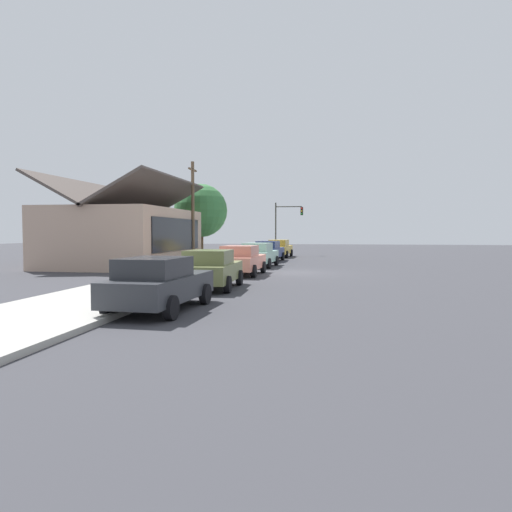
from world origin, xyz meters
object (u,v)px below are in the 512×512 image
object	(u,v)px
fire_hydrant_red	(256,254)
car_mustard	(279,248)
shade_tree	(201,211)
car_coral	(241,260)
car_olive	(211,269)
car_charcoal	(159,283)
car_navy	(269,251)
traffic_light_main	(286,220)
utility_pole_wooden	(193,210)
car_seafoam	(259,255)

from	to	relation	value
fire_hydrant_red	car_mustard	bearing A→B (deg)	-20.36
car_mustard	shade_tree	bearing A→B (deg)	120.37
car_coral	shade_tree	xyz separation A→B (m)	(14.47, 6.40, 3.29)
shade_tree	car_mustard	bearing A→B (deg)	-62.41
car_mustard	shade_tree	size ratio (longest dim) A/B	0.75
car_mustard	car_olive	bearing A→B (deg)	-177.34
car_charcoal	car_navy	distance (m)	23.44
traffic_light_main	car_mustard	bearing A→B (deg)	177.96
car_olive	car_mustard	size ratio (longest dim) A/B	0.91
car_olive	utility_pole_wooden	size ratio (longest dim) A/B	0.58
car_mustard	utility_pole_wooden	size ratio (longest dim) A/B	0.64
car_navy	traffic_light_main	size ratio (longest dim) A/B	0.92
shade_tree	traffic_light_main	distance (m)	10.22
utility_pole_wooden	car_olive	bearing A→B (deg)	-160.48
car_olive	car_navy	bearing A→B (deg)	-1.38
car_charcoal	car_seafoam	size ratio (longest dim) A/B	1.02
traffic_light_main	fire_hydrant_red	world-z (taller)	traffic_light_main
car_charcoal	utility_pole_wooden	bearing A→B (deg)	17.34
utility_pole_wooden	fire_hydrant_red	size ratio (longest dim) A/B	10.56
car_olive	car_coral	world-z (taller)	same
traffic_light_main	car_charcoal	bearing A→B (deg)	179.45
car_charcoal	car_olive	world-z (taller)	same
car_mustard	fire_hydrant_red	size ratio (longest dim) A/B	6.78
car_charcoal	car_seafoam	world-z (taller)	same
car_charcoal	fire_hydrant_red	distance (m)	25.32
car_coral	utility_pole_wooden	distance (m)	11.23
car_mustard	traffic_light_main	distance (m)	5.21
car_charcoal	car_coral	distance (m)	11.51
car_charcoal	traffic_light_main	distance (m)	33.90
car_seafoam	fire_hydrant_red	world-z (taller)	car_seafoam
car_olive	utility_pole_wooden	bearing A→B (deg)	17.78
utility_pole_wooden	shade_tree	bearing A→B (deg)	9.87
car_charcoal	car_mustard	bearing A→B (deg)	2.62
car_navy	utility_pole_wooden	world-z (taller)	utility_pole_wooden
car_olive	car_mustard	world-z (taller)	same
car_olive	car_navy	world-z (taller)	same
car_olive	traffic_light_main	size ratio (longest dim) A/B	0.84
car_charcoal	utility_pole_wooden	xyz separation A→B (m)	(20.79, 5.34, 3.11)
traffic_light_main	fire_hydrant_red	distance (m)	9.17
car_coral	car_mustard	xyz separation A→B (m)	(17.82, 0.00, -0.00)
shade_tree	car_seafoam	bearing A→B (deg)	-143.25
car_olive	car_coral	size ratio (longest dim) A/B	0.98
car_seafoam	traffic_light_main	distance (m)	16.59
car_olive	car_seafoam	distance (m)	12.00
car_charcoal	car_mustard	xyz separation A→B (m)	(29.33, -0.16, -0.00)
car_charcoal	car_olive	bearing A→B (deg)	1.75
car_charcoal	car_coral	world-z (taller)	same
car_mustard	fire_hydrant_red	xyz separation A→B (m)	(-4.04, 1.50, -0.32)
car_navy	fire_hydrant_red	xyz separation A→B (m)	(1.84, 1.34, -0.32)
car_charcoal	car_mustard	world-z (taller)	same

